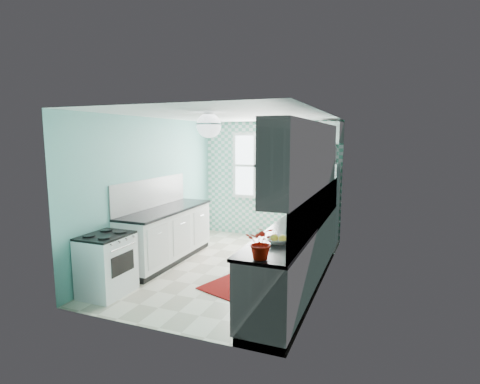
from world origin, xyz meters
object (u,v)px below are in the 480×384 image
at_px(ceiling_light, 209,125).
at_px(microwave, 320,154).
at_px(sink, 311,213).
at_px(fruit_bowl, 278,241).
at_px(potted_plant, 262,242).
at_px(stove, 107,264).
at_px(fridge, 319,205).

distance_m(ceiling_light, microwave, 2.87).
distance_m(sink, fruit_bowl, 1.94).
xyz_separation_m(ceiling_light, microwave, (1.11, 2.60, -0.49)).
xyz_separation_m(sink, fruit_bowl, (-0.00, -1.94, 0.04)).
bearing_deg(potted_plant, sink, 89.91).
bearing_deg(sink, stove, -135.84).
relative_size(sink, potted_plant, 1.54).
distance_m(potted_plant, microwave, 3.94).
height_order(stove, microwave, microwave).
bearing_deg(fruit_bowl, ceiling_light, 150.70).
height_order(fruit_bowl, potted_plant, potted_plant).
relative_size(ceiling_light, fruit_bowl, 1.32).
height_order(stove, fruit_bowl, fruit_bowl).
distance_m(stove, fruit_bowl, 2.46).
xyz_separation_m(fruit_bowl, potted_plant, (0.00, -0.60, 0.14)).
bearing_deg(fruit_bowl, sink, 89.88).
xyz_separation_m(fridge, potted_plant, (0.09, -3.87, 0.28)).
relative_size(ceiling_light, fridge, 0.21).
relative_size(ceiling_light, sink, 0.66).
distance_m(ceiling_light, sink, 2.24).
relative_size(potted_plant, microwave, 0.58).
distance_m(stove, potted_plant, 2.54).
bearing_deg(stove, ceiling_light, 34.35).
relative_size(fridge, sink, 3.14).
distance_m(fridge, sink, 1.33).
height_order(ceiling_light, potted_plant, ceiling_light).
bearing_deg(fruit_bowl, fridge, 91.58).
bearing_deg(potted_plant, microwave, 91.33).
bearing_deg(stove, sink, 41.46).
distance_m(fridge, potted_plant, 3.88).
relative_size(stove, potted_plant, 2.40).
bearing_deg(sink, fridge, 97.54).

